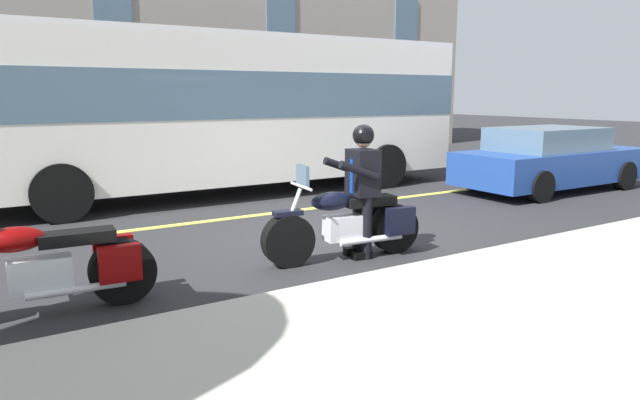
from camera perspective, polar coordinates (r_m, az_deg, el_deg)
name	(u,v)px	position (r m, az deg, el deg)	size (l,w,h in m)	color
ground_plane	(332,237)	(8.48, 1.22, -3.80)	(80.00, 80.00, 0.00)	#28282B
sidewalk_curb	(626,344)	(5.46, 28.50, -12.66)	(60.00, 5.00, 0.15)	#B2ADA0
lane_center_stripe	(272,213)	(10.17, -4.90, -1.36)	(60.00, 0.16, 0.01)	#E5DB4C
motorcycle_main	(348,224)	(7.33, 2.90, -2.48)	(2.22, 0.75, 1.26)	black
rider_main	(362,179)	(7.31, 4.24, 2.13)	(0.66, 0.60, 1.74)	black
motorcycle_parked	(46,270)	(6.07, -25.99, -6.35)	(2.22, 0.68, 1.26)	black
bus_near	(215,106)	(12.13, -10.56, 9.34)	(11.05, 2.70, 3.30)	white
car_dark	(550,159)	(13.52, 22.21, 3.81)	(4.60, 1.92, 1.40)	navy
building_backdrop	(92,6)	(21.45, -22.04, 17.74)	(27.79, 6.06, 10.08)	gray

